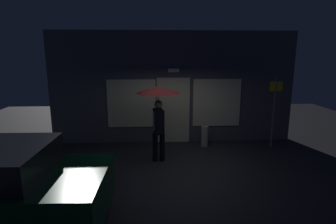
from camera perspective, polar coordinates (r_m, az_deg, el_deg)
ground_plane at (r=7.37m, az=2.29°, el=-11.60°), size 18.00×18.00×0.00m
building_facade at (r=9.15m, az=1.05°, el=5.05°), size 8.14×0.48×3.71m
person_with_umbrella at (r=7.34m, az=-2.05°, el=2.07°), size 1.19×1.19×2.11m
street_sign_post at (r=9.17m, az=21.44°, el=0.66°), size 0.40×0.07×2.23m
sidewalk_bollard at (r=8.94m, az=7.74°, el=-5.08°), size 0.23×0.23×0.67m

